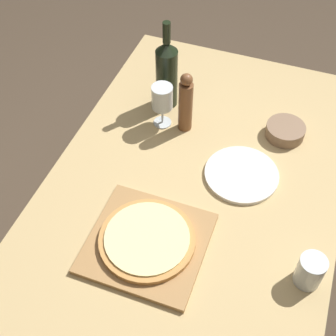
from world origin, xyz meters
TOP-DOWN VIEW (x-y plane):
  - ground_plane at (0.00, 0.00)m, footprint 12.00×12.00m
  - dining_table at (0.00, 0.00)m, footprint 0.95×1.41m
  - cutting_board at (-0.06, -0.31)m, footprint 0.34×0.33m
  - pizza at (-0.06, -0.31)m, footprint 0.29×0.29m
  - wine_bottle at (-0.22, 0.31)m, footprint 0.08×0.08m
  - pepper_mill at (-0.12, 0.20)m, footprint 0.05×0.05m
  - wine_glass at (-0.20, 0.20)m, footprint 0.08×0.08m
  - small_bowl at (0.24, 0.29)m, footprint 0.14×0.14m
  - drinking_tumbler at (0.40, -0.26)m, footprint 0.08×0.08m
  - dinner_plate at (0.14, 0.05)m, footprint 0.25×0.25m

SIDE VIEW (x-z plane):
  - ground_plane at x=0.00m, z-range 0.00..0.00m
  - dining_table at x=0.00m, z-range 0.29..1.07m
  - dinner_plate at x=0.14m, z-range 0.78..0.79m
  - cutting_board at x=-0.06m, z-range 0.78..0.80m
  - small_bowl at x=0.24m, z-range 0.78..0.82m
  - pizza at x=-0.06m, z-range 0.80..0.82m
  - drinking_tumbler at x=0.40m, z-range 0.78..0.88m
  - pepper_mill at x=-0.12m, z-range 0.77..1.01m
  - wine_glass at x=-0.20m, z-range 0.81..0.98m
  - wine_bottle at x=-0.22m, z-range 0.74..1.10m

